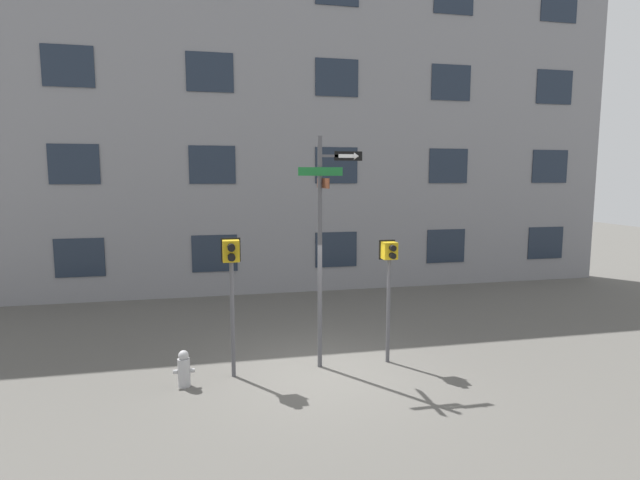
{
  "coord_description": "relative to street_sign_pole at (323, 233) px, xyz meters",
  "views": [
    {
      "loc": [
        -2.07,
        -9.22,
        3.83
      ],
      "look_at": [
        0.0,
        0.28,
        2.59
      ],
      "focal_mm": 28.0,
      "sensor_mm": 36.0,
      "label": 1
    }
  ],
  "objects": [
    {
      "name": "street_sign_pole",
      "position": [
        0.0,
        0.0,
        0.0
      ],
      "size": [
        1.28,
        1.02,
        4.61
      ],
      "color": "#4C4C51",
      "rests_on": "ground_plane"
    },
    {
      "name": "fire_hydrant",
      "position": [
        -2.71,
        -0.4,
        -2.39
      ],
      "size": [
        0.38,
        0.22,
        0.68
      ],
      "color": "#A5A5A8",
      "rests_on": "ground_plane"
    },
    {
      "name": "building_facade",
      "position": [
        -0.07,
        6.91,
        2.88
      ],
      "size": [
        24.0,
        0.63,
        11.2
      ],
      "color": "gray",
      "rests_on": "ground_plane"
    },
    {
      "name": "pedestrian_signal_right",
      "position": [
        1.36,
        -0.04,
        -0.76
      ],
      "size": [
        0.35,
        0.4,
        2.55
      ],
      "color": "#4C4C51",
      "rests_on": "ground_plane"
    },
    {
      "name": "ground_plane",
      "position": [
        -0.07,
        -0.27,
        -2.72
      ],
      "size": [
        60.0,
        60.0,
        0.0
      ],
      "primitive_type": "plane",
      "color": "#595651"
    },
    {
      "name": "pedestrian_signal_left",
      "position": [
        -1.8,
        -0.13,
        -0.62
      ],
      "size": [
        0.37,
        0.4,
        2.68
      ],
      "color": "#4C4C51",
      "rests_on": "ground_plane"
    }
  ]
}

